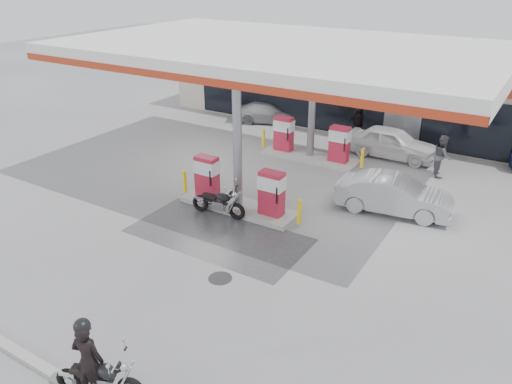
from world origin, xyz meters
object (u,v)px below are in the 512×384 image
main_motorcycle (100,379)px  parked_motorcycle (219,203)px  biker_walking (358,123)px  pump_island_far (310,144)px  attendant (442,156)px  parked_car_left (269,113)px  biker_main (88,360)px  sedan_white (392,143)px  pump_island_near (238,191)px  hatchback_silver (394,195)px

main_motorcycle → parked_motorcycle: (-2.65, 7.99, 0.04)m
parked_motorcycle → biker_walking: size_ratio=1.28×
pump_island_far → biker_walking: (0.80, 3.80, 0.13)m
attendant → parked_car_left: 10.47m
pump_island_far → biker_main: 15.01m
sedan_white → biker_walking: bearing=55.6°
parked_motorcycle → biker_main: bearing=-78.9°
pump_island_near → attendant: (5.56, 7.12, 0.19)m
main_motorcycle → sedan_white: bearing=66.2°
pump_island_far → pump_island_near: bearing=-90.0°
main_motorcycle → parked_motorcycle: 8.42m
parked_motorcycle → sedan_white: (3.39, 8.99, 0.22)m
biker_main → biker_walking: 18.71m
hatchback_silver → biker_walking: bearing=21.9°
pump_island_far → main_motorcycle: bearing=-81.0°
pump_island_near → attendant: 9.04m
pump_island_near → sedan_white: size_ratio=1.24×
attendant → biker_walking: size_ratio=1.07×
sedan_white → hatchback_silver: bearing=-161.2°
pump_island_far → main_motorcycle: pump_island_far is taller
sedan_white → pump_island_near: bearing=159.8°
biker_walking → sedan_white: bearing=-69.9°
pump_island_near → main_motorcycle: pump_island_near is taller
biker_walking → parked_motorcycle: bearing=-131.0°
main_motorcycle → parked_motorcycle: bearing=87.0°
pump_island_near → parked_car_left: 10.97m
sedan_white → parked_car_left: (-7.60, 1.80, -0.15)m
pump_island_near → biker_main: bearing=-76.2°
main_motorcycle → biker_main: 0.52m
hatchback_silver → parked_car_left: (-9.41, 7.25, -0.12)m
pump_island_far → parked_motorcycle: 6.80m
pump_island_far → sedan_white: 3.80m
pump_island_near → sedan_white: (3.10, 8.20, -0.00)m
pump_island_far → hatchback_silver: size_ratio=1.24×
biker_main → sedan_white: biker_main is taller
pump_island_near → hatchback_silver: (4.91, 2.75, -0.03)m
sedan_white → hatchback_silver: size_ratio=1.00×
sedan_white → main_motorcycle: bearing=177.9°
attendant → pump_island_near: bearing=121.1°
pump_island_near → hatchback_silver: pump_island_near is taller
biker_walking → parked_car_left: bearing=142.8°
biker_walking → pump_island_far: bearing=-136.9°
pump_island_far → parked_car_left: size_ratio=1.33×
pump_island_far → main_motorcycle: 14.97m
parked_motorcycle → hatchback_silver: size_ratio=0.52×
biker_main → pump_island_far: bearing=-99.9°
biker_walking → hatchback_silver: bearing=-94.8°
parked_motorcycle → attendant: 9.85m
pump_island_near → sedan_white: bearing=69.3°
pump_island_near → parked_motorcycle: pump_island_near is taller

